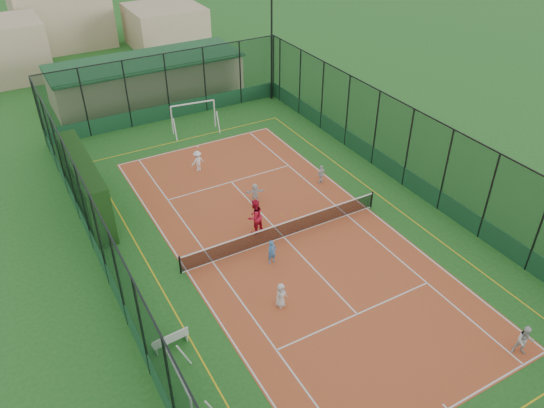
{
  "coord_description": "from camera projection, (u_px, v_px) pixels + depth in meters",
  "views": [
    {
      "loc": [
        -11.47,
        -19.08,
        17.15
      ],
      "look_at": [
        0.13,
        1.51,
        1.2
      ],
      "focal_mm": 35.0,
      "sensor_mm": 36.0,
      "label": 1
    }
  ],
  "objects": [
    {
      "name": "ground",
      "position": [
        284.0,
        237.0,
        28.04
      ],
      "size": [
        300.0,
        300.0,
        0.0
      ],
      "primitive_type": "plane",
      "color": "#205C1F",
      "rests_on": "ground"
    },
    {
      "name": "court_slab",
      "position": [
        284.0,
        237.0,
        28.04
      ],
      "size": [
        11.17,
        23.97,
        0.01
      ],
      "primitive_type": "cube",
      "color": "#B74528",
      "rests_on": "ground"
    },
    {
      "name": "tennis_net",
      "position": [
        284.0,
        229.0,
        27.74
      ],
      "size": [
        11.67,
        0.12,
        1.06
      ],
      "primitive_type": null,
      "color": "black",
      "rests_on": "ground"
    },
    {
      "name": "perimeter_fence",
      "position": [
        284.0,
        198.0,
        26.64
      ],
      "size": [
        18.12,
        34.12,
        5.0
      ],
      "primitive_type": null,
      "color": "black",
      "rests_on": "ground"
    },
    {
      "name": "floodlight_ne",
      "position": [
        272.0,
        49.0,
        41.22
      ],
      "size": [
        0.6,
        0.26,
        8.25
      ],
      "primitive_type": null,
      "color": "black",
      "rests_on": "ground"
    },
    {
      "name": "clubhouse",
      "position": [
        147.0,
        78.0,
        43.04
      ],
      "size": [
        15.2,
        7.2,
        3.15
      ],
      "primitive_type": null,
      "color": "tan",
      "rests_on": "ground"
    },
    {
      "name": "hedge_left",
      "position": [
        85.0,
        185.0,
        29.18
      ],
      "size": [
        1.15,
        7.65,
        3.35
      ],
      "primitive_type": "cube",
      "color": "black",
      "rests_on": "ground"
    },
    {
      "name": "white_bench",
      "position": [
        170.0,
        339.0,
        21.7
      ],
      "size": [
        1.56,
        0.52,
        0.87
      ],
      "primitive_type": null,
      "rotation": [
        0.0,
        0.0,
        0.07
      ],
      "color": "white",
      "rests_on": "ground"
    },
    {
      "name": "futsal_goal_near",
      "position": [
        178.0,
        384.0,
        19.26
      ],
      "size": [
        2.9,
        0.86,
        1.87
      ],
      "primitive_type": null,
      "rotation": [
        0.0,
        0.0,
        1.56
      ],
      "color": "white",
      "rests_on": "ground"
    },
    {
      "name": "futsal_goal_far",
      "position": [
        194.0,
        117.0,
        38.04
      ],
      "size": [
        3.35,
        1.35,
        2.1
      ],
      "primitive_type": null,
      "rotation": [
        0.0,
        0.0,
        -0.13
      ],
      "color": "white",
      "rests_on": "ground"
    },
    {
      "name": "child_near_left",
      "position": [
        281.0,
        295.0,
        23.51
      ],
      "size": [
        0.69,
        0.53,
        1.26
      ],
      "primitive_type": "imported",
      "rotation": [
        0.0,
        0.0,
        0.24
      ],
      "color": "silver",
      "rests_on": "court_slab"
    },
    {
      "name": "child_near_mid",
      "position": [
        272.0,
        252.0,
        26.0
      ],
      "size": [
        0.48,
        0.32,
        1.29
      ],
      "primitive_type": "imported",
      "rotation": [
        0.0,
        0.0,
        0.03
      ],
      "color": "#447FC0",
      "rests_on": "court_slab"
    },
    {
      "name": "child_near_right",
      "position": [
        525.0,
        341.0,
        21.21
      ],
      "size": [
        0.9,
        0.87,
        1.45
      ],
      "primitive_type": "imported",
      "rotation": [
        0.0,
        0.0,
        -0.69
      ],
      "color": "silver",
      "rests_on": "court_slab"
    },
    {
      "name": "child_far_left",
      "position": [
        198.0,
        161.0,
        33.41
      ],
      "size": [
        0.97,
        0.66,
        1.39
      ],
      "primitive_type": "imported",
      "rotation": [
        0.0,
        0.0,
        3.32
      ],
      "color": "white",
      "rests_on": "court_slab"
    },
    {
      "name": "child_far_right",
      "position": [
        321.0,
        174.0,
        32.26
      ],
      "size": [
        0.75,
        0.45,
        1.2
      ],
      "primitive_type": "imported",
      "rotation": [
        0.0,
        0.0,
        3.38
      ],
      "color": "silver",
      "rests_on": "court_slab"
    },
    {
      "name": "child_far_back",
      "position": [
        255.0,
        193.0,
        30.5
      ],
      "size": [
        1.17,
        0.65,
        1.2
      ],
      "primitive_type": "imported",
      "rotation": [
        0.0,
        0.0,
        2.86
      ],
      "color": "white",
      "rests_on": "court_slab"
    },
    {
      "name": "coach",
      "position": [
        255.0,
        216.0,
        27.9
      ],
      "size": [
        1.15,
        1.01,
        1.98
      ],
      "primitive_type": "imported",
      "rotation": [
        0.0,
        0.0,
        3.45
      ],
      "color": "red",
      "rests_on": "court_slab"
    },
    {
      "name": "tennis_balls",
      "position": [
        277.0,
        219.0,
        29.31
      ],
      "size": [
        2.68,
        0.45,
        0.07
      ],
      "color": "#CCE033",
      "rests_on": "court_slab"
    }
  ]
}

